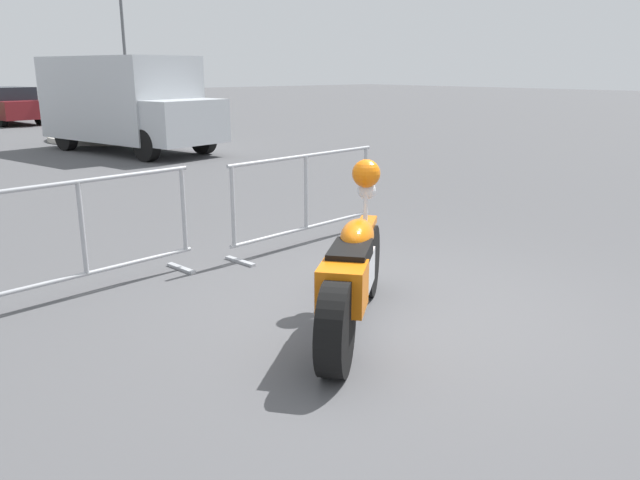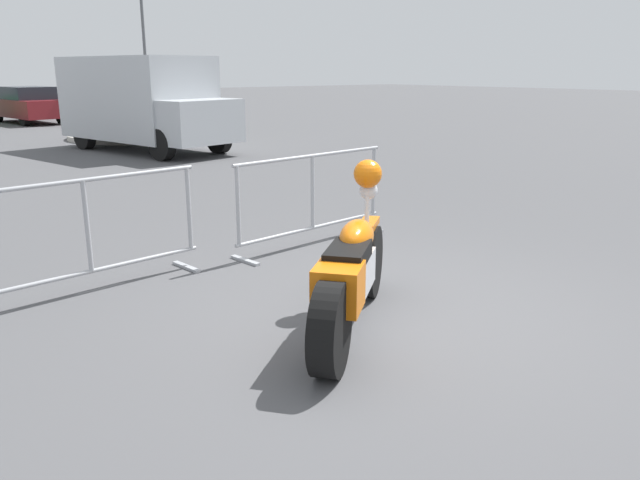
% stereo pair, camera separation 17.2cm
% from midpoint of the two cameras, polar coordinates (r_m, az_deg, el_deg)
% --- Properties ---
extents(ground_plane, '(120.00, 120.00, 0.00)m').
position_cam_midpoint_polar(ground_plane, '(5.34, 5.74, -6.78)').
color(ground_plane, '#4C4C4F').
extents(motorcycle, '(1.88, 1.51, 1.26)m').
position_cam_midpoint_polar(motorcycle, '(4.88, 2.06, -2.85)').
color(motorcycle, black).
rests_on(motorcycle, ground).
extents(crowd_barrier_near, '(2.25, 0.64, 1.07)m').
position_cam_midpoint_polar(crowd_barrier_near, '(6.03, -21.62, 0.32)').
color(crowd_barrier_near, '#9EA0A5').
rests_on(crowd_barrier_near, ground).
extents(crowd_barrier_far, '(2.25, 0.64, 1.07)m').
position_cam_midpoint_polar(crowd_barrier_far, '(7.27, -1.97, 3.82)').
color(crowd_barrier_far, '#9EA0A5').
rests_on(crowd_barrier_far, ground).
extents(delivery_van, '(2.88, 5.28, 2.31)m').
position_cam_midpoint_polar(delivery_van, '(16.56, -17.67, 12.00)').
color(delivery_van, '#B2B7BC').
rests_on(delivery_van, ground).
extents(parked_car_maroon, '(2.14, 4.21, 1.37)m').
position_cam_midpoint_polar(parked_car_maroon, '(26.92, -26.99, 10.92)').
color(parked_car_maroon, maroon).
rests_on(parked_car_maroon, ground).
extents(planter_island, '(3.94, 3.94, 1.15)m').
position_cam_midpoint_polar(planter_island, '(19.97, -17.82, 9.83)').
color(planter_island, '#ADA89E').
rests_on(planter_island, ground).
extents(street_lamp, '(0.36, 0.70, 5.68)m').
position_cam_midpoint_polar(street_lamp, '(26.73, -17.80, 18.31)').
color(street_lamp, '#595B60').
rests_on(street_lamp, ground).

